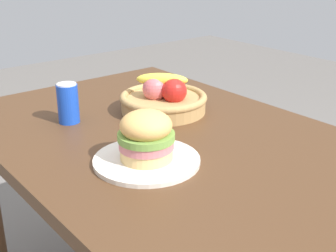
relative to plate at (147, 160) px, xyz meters
name	(u,v)px	position (x,y,z in m)	size (l,w,h in m)	color
dining_table	(174,170)	(-0.08, 0.15, -0.11)	(1.40, 0.90, 0.75)	#4C301C
plate	(147,160)	(0.00, 0.00, 0.00)	(0.28, 0.28, 0.01)	silver
sandwich	(146,136)	(0.00, 0.00, 0.07)	(0.15, 0.15, 0.13)	#E5BC75
soda_can	(68,103)	(-0.38, -0.02, 0.06)	(0.07, 0.07, 0.13)	blue
fruit_basket	(164,98)	(-0.28, 0.27, 0.04)	(0.29, 0.29, 0.13)	tan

